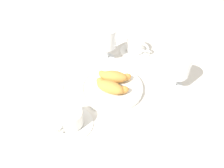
% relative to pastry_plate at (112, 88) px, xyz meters
% --- Properties ---
extents(ground_plane, '(2.20, 2.20, 0.00)m').
position_rel_pastry_plate_xyz_m(ground_plane, '(0.01, 0.01, -0.01)').
color(ground_plane, silver).
extents(pastry_plate, '(0.23, 0.23, 0.02)m').
position_rel_pastry_plate_xyz_m(pastry_plate, '(0.00, 0.00, 0.00)').
color(pastry_plate, white).
rests_on(pastry_plate, ground_plane).
extents(croissant_large, '(0.12, 0.11, 0.04)m').
position_rel_pastry_plate_xyz_m(croissant_large, '(-0.01, -0.02, 0.03)').
color(croissant_large, '#CC893D').
rests_on(croissant_large, pastry_plate).
extents(croissant_small, '(0.13, 0.09, 0.04)m').
position_rel_pastry_plate_xyz_m(croissant_small, '(0.01, 0.03, 0.03)').
color(croissant_small, '#CC893D').
rests_on(croissant_small, pastry_plate).
extents(coffee_cup_near, '(0.14, 0.14, 0.06)m').
position_rel_pastry_plate_xyz_m(coffee_cup_near, '(-0.15, -0.13, 0.02)').
color(coffee_cup_near, white).
rests_on(coffee_cup_near, ground_plane).
extents(coffee_cup_far, '(0.14, 0.14, 0.06)m').
position_rel_pastry_plate_xyz_m(coffee_cup_far, '(0.14, 0.22, 0.02)').
color(coffee_cup_far, white).
rests_on(coffee_cup_far, ground_plane).
extents(juice_glass_left, '(0.08, 0.08, 0.14)m').
position_rel_pastry_plate_xyz_m(juice_glass_left, '(0.23, -0.02, 0.08)').
color(juice_glass_left, white).
rests_on(juice_glass_left, ground_plane).
extents(juice_glass_right, '(0.08, 0.08, 0.14)m').
position_rel_pastry_plate_xyz_m(juice_glass_right, '(0.01, 0.19, 0.08)').
color(juice_glass_right, white).
rests_on(juice_glass_right, ground_plane).
extents(sugar_packet, '(0.06, 0.05, 0.01)m').
position_rel_pastry_plate_xyz_m(sugar_packet, '(0.13, -0.13, -0.01)').
color(sugar_packet, white).
rests_on(sugar_packet, ground_plane).
extents(folded_napkin, '(0.12, 0.12, 0.01)m').
position_rel_pastry_plate_xyz_m(folded_napkin, '(-0.24, 0.07, -0.01)').
color(folded_napkin, silver).
rests_on(folded_napkin, ground_plane).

